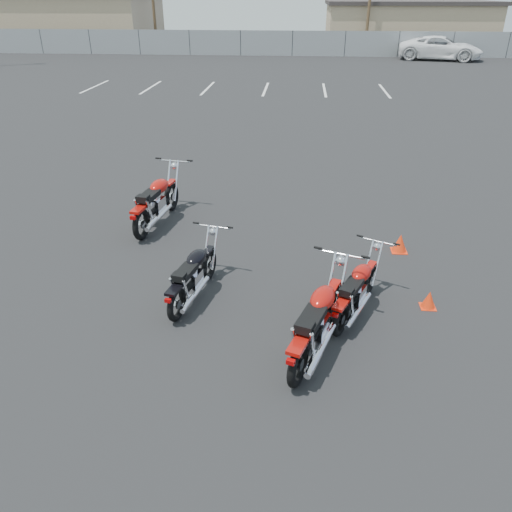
# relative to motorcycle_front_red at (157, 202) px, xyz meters

# --- Properties ---
(ground) EXTENTS (120.00, 120.00, 0.00)m
(ground) POSITION_rel_motorcycle_front_red_xyz_m (2.12, -3.12, -0.51)
(ground) COLOR black
(ground) RESTS_ON ground
(motorcycle_front_red) EXTENTS (0.88, 2.27, 1.12)m
(motorcycle_front_red) POSITION_rel_motorcycle_front_red_xyz_m (0.00, 0.00, 0.00)
(motorcycle_front_red) COLOR black
(motorcycle_front_red) RESTS_ON ground
(motorcycle_second_black) EXTENTS (0.81, 1.88, 0.92)m
(motorcycle_second_black) POSITION_rel_motorcycle_front_red_xyz_m (1.34, -2.82, -0.09)
(motorcycle_second_black) COLOR black
(motorcycle_second_black) RESTS_ON ground
(motorcycle_third_red) EXTENTS (1.15, 2.14, 1.06)m
(motorcycle_third_red) POSITION_rel_motorcycle_front_red_xyz_m (3.29, -4.01, -0.03)
(motorcycle_third_red) COLOR black
(motorcycle_third_red) RESTS_ON ground
(motorcycle_rear_red) EXTENTS (1.12, 1.79, 0.90)m
(motorcycle_rear_red) POSITION_rel_motorcycle_front_red_xyz_m (3.90, -3.05, -0.10)
(motorcycle_rear_red) COLOR black
(motorcycle_rear_red) RESTS_ON ground
(training_cone_near) EXTENTS (0.29, 0.29, 0.35)m
(training_cone_near) POSITION_rel_motorcycle_front_red_xyz_m (4.94, -0.86, -0.33)
(training_cone_near) COLOR #FF340D
(training_cone_near) RESTS_ON ground
(training_cone_far) EXTENTS (0.24, 0.24, 0.29)m
(training_cone_far) POSITION_rel_motorcycle_front_red_xyz_m (5.08, -2.78, -0.37)
(training_cone_far) COLOR #FF340D
(training_cone_far) RESTS_ON ground
(chainlink_fence) EXTENTS (80.06, 0.06, 1.80)m
(chainlink_fence) POSITION_rel_motorcycle_front_red_xyz_m (2.12, 31.88, 0.39)
(chainlink_fence) COLOR gray
(chainlink_fence) RESTS_ON ground
(tan_building_west) EXTENTS (18.40, 10.40, 4.30)m
(tan_building_west) POSITION_rel_motorcycle_front_red_xyz_m (-19.88, 38.88, 1.65)
(tan_building_west) COLOR tan
(tan_building_west) RESTS_ON ground
(tan_building_east) EXTENTS (14.40, 9.40, 3.70)m
(tan_building_east) POSITION_rel_motorcycle_front_red_xyz_m (12.12, 40.88, 1.35)
(tan_building_east) COLOR tan
(tan_building_east) RESTS_ON ground
(parking_line_stripes) EXTENTS (15.12, 4.00, 0.01)m
(parking_line_stripes) POSITION_rel_motorcycle_front_red_xyz_m (-0.38, 16.88, -0.51)
(parking_line_stripes) COLOR silver
(parking_line_stripes) RESTS_ON ground
(white_van) EXTENTS (4.18, 7.16, 2.55)m
(white_van) POSITION_rel_motorcycle_front_red_xyz_m (12.85, 30.25, 0.77)
(white_van) COLOR white
(white_van) RESTS_ON ground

